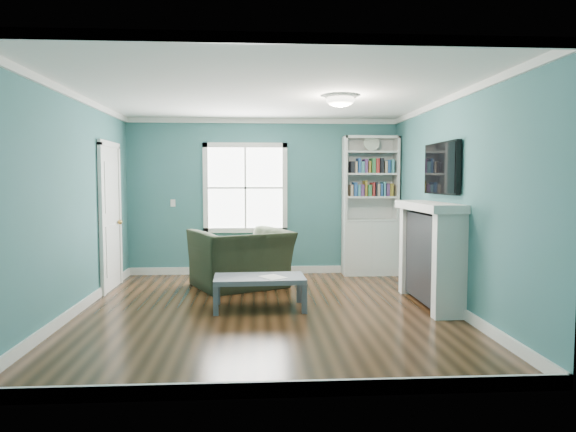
{
  "coord_description": "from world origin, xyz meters",
  "views": [
    {
      "loc": [
        -0.12,
        -6.11,
        1.58
      ],
      "look_at": [
        0.28,
        0.4,
        1.12
      ],
      "focal_mm": 32.0,
      "sensor_mm": 36.0,
      "label": 1
    }
  ],
  "objects": [
    {
      "name": "ceiling_fixture",
      "position": [
        0.9,
        0.1,
        2.55
      ],
      "size": [
        0.38,
        0.38,
        0.15
      ],
      "color": "white",
      "rests_on": "room_walls"
    },
    {
      "name": "floor",
      "position": [
        0.0,
        0.0,
        0.0
      ],
      "size": [
        5.0,
        5.0,
        0.0
      ],
      "primitive_type": "plane",
      "color": "black",
      "rests_on": "ground"
    },
    {
      "name": "trim",
      "position": [
        0.0,
        0.0,
        1.24
      ],
      "size": [
        4.5,
        5.0,
        2.6
      ],
      "color": "white",
      "rests_on": "ground"
    },
    {
      "name": "recliner",
      "position": [
        -0.35,
        1.4,
        0.57
      ],
      "size": [
        1.54,
        1.32,
        1.14
      ],
      "primitive_type": "imported",
      "rotation": [
        0.0,
        0.0,
        -2.7
      ],
      "color": "black",
      "rests_on": "ground"
    },
    {
      "name": "bookshelf",
      "position": [
        1.77,
        2.3,
        0.92
      ],
      "size": [
        0.9,
        0.35,
        2.31
      ],
      "color": "silver",
      "rests_on": "ground"
    },
    {
      "name": "door",
      "position": [
        -2.22,
        1.4,
        1.07
      ],
      "size": [
        0.12,
        0.98,
        2.17
      ],
      "color": "silver",
      "rests_on": "ground"
    },
    {
      "name": "window",
      "position": [
        -0.3,
        2.49,
        1.45
      ],
      "size": [
        1.4,
        0.06,
        1.5
      ],
      "color": "white",
      "rests_on": "room_walls"
    },
    {
      "name": "fireplace",
      "position": [
        2.08,
        0.2,
        0.64
      ],
      "size": [
        0.44,
        1.58,
        1.3
      ],
      "color": "black",
      "rests_on": "ground"
    },
    {
      "name": "coffee_table",
      "position": [
        -0.08,
        0.11,
        0.35
      ],
      "size": [
        1.12,
        0.64,
        0.4
      ],
      "rotation": [
        0.0,
        0.0,
        0.03
      ],
      "color": "#4C515B",
      "rests_on": "ground"
    },
    {
      "name": "room_walls",
      "position": [
        0.0,
        0.0,
        1.58
      ],
      "size": [
        5.0,
        5.0,
        5.0
      ],
      "color": "#366F6C",
      "rests_on": "ground"
    },
    {
      "name": "paper_sheet",
      "position": [
        0.08,
        0.04,
        0.4
      ],
      "size": [
        0.37,
        0.39,
        0.0
      ],
      "primitive_type": "cube",
      "rotation": [
        0.0,
        0.0,
        0.58
      ],
      "color": "white",
      "rests_on": "coffee_table"
    },
    {
      "name": "tv",
      "position": [
        2.2,
        0.2,
        1.72
      ],
      "size": [
        0.06,
        1.1,
        0.65
      ],
      "primitive_type": "cube",
      "color": "black",
      "rests_on": "fireplace"
    },
    {
      "name": "light_switch",
      "position": [
        -1.5,
        2.48,
        1.2
      ],
      "size": [
        0.08,
        0.01,
        0.12
      ],
      "primitive_type": "cube",
      "color": "white",
      "rests_on": "room_walls"
    }
  ]
}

